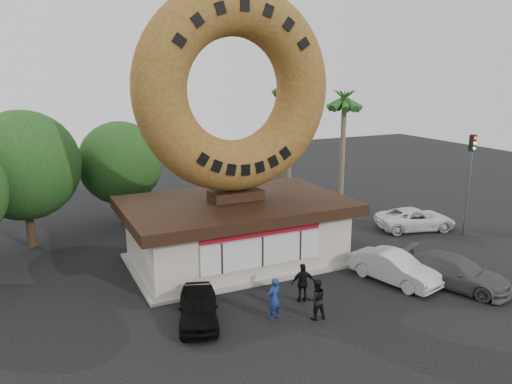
{
  "coord_description": "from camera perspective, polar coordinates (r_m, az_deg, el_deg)",
  "views": [
    {
      "loc": [
        -9.51,
        -16.43,
        9.62
      ],
      "look_at": [
        0.19,
        4.0,
        4.13
      ],
      "focal_mm": 35.0,
      "sensor_mm": 36.0,
      "label": 1
    }
  ],
  "objects": [
    {
      "name": "traffic_signal",
      "position": [
        31.66,
        23.23,
        2.07
      ],
      "size": [
        0.3,
        0.38,
        6.07
      ],
      "color": "#59595E",
      "rests_on": "ground"
    },
    {
      "name": "tree_mid",
      "position": [
        32.39,
        -15.24,
        3.21
      ],
      "size": [
        5.2,
        5.2,
        6.63
      ],
      "color": "#473321",
      "rests_on": "ground"
    },
    {
      "name": "car_black",
      "position": [
        20.16,
        -6.61,
        -12.91
      ],
      "size": [
        2.57,
        4.01,
        1.27
      ],
      "primitive_type": "imported",
      "rotation": [
        0.0,
        0.0,
        -0.31
      ],
      "color": "black",
      "rests_on": "ground"
    },
    {
      "name": "car_grey",
      "position": [
        24.77,
        21.81,
        -8.46
      ],
      "size": [
        3.71,
        5.28,
        1.42
      ],
      "primitive_type": "imported",
      "rotation": [
        0.0,
        0.0,
        0.39
      ],
      "color": "#545659",
      "rests_on": "ground"
    },
    {
      "name": "palm_far",
      "position": [
        35.52,
        10.08,
        10.0
      ],
      "size": [
        2.6,
        2.6,
        8.75
      ],
      "color": "#726651",
      "rests_on": "ground"
    },
    {
      "name": "tree_west",
      "position": [
        29.84,
        -25.03,
        2.76
      ],
      "size": [
        6.0,
        6.0,
        7.65
      ],
      "color": "#473321",
      "rests_on": "ground"
    },
    {
      "name": "giant_donut",
      "position": [
        24.37,
        -2.47,
        11.61
      ],
      "size": [
        9.91,
        2.53,
        9.91
      ],
      "primitive_type": "torus",
      "rotation": [
        1.57,
        0.0,
        0.0
      ],
      "color": "olive",
      "rests_on": "donut_shop"
    },
    {
      "name": "person_center",
      "position": [
        20.31,
        6.89,
        -12.07
      ],
      "size": [
        0.91,
        0.77,
        1.68
      ],
      "primitive_type": "imported",
      "rotation": [
        0.0,
        0.0,
        2.97
      ],
      "color": "black",
      "rests_on": "ground"
    },
    {
      "name": "donut_shop",
      "position": [
        25.58,
        -2.29,
        -4.24
      ],
      "size": [
        11.2,
        7.2,
        3.8
      ],
      "color": "beige",
      "rests_on": "ground"
    },
    {
      "name": "person_left",
      "position": [
        20.12,
        2.1,
        -12.11
      ],
      "size": [
        0.73,
        0.57,
        1.76
      ],
      "primitive_type": "imported",
      "rotation": [
        0.0,
        0.0,
        3.4
      ],
      "color": "navy",
      "rests_on": "ground"
    },
    {
      "name": "person_right",
      "position": [
        21.63,
        5.39,
        -10.29
      ],
      "size": [
        1.07,
        0.62,
        1.72
      ],
      "primitive_type": "imported",
      "rotation": [
        0.0,
        0.0,
        2.93
      ],
      "color": "black",
      "rests_on": "ground"
    },
    {
      "name": "street_lamp",
      "position": [
        33.71,
        -12.01,
        4.59
      ],
      "size": [
        2.11,
        0.2,
        8.0
      ],
      "color": "#59595E",
      "rests_on": "ground"
    },
    {
      "name": "palm_near",
      "position": [
        34.88,
        3.89,
        11.64
      ],
      "size": [
        2.6,
        2.6,
        9.75
      ],
      "color": "#726651",
      "rests_on": "ground"
    },
    {
      "name": "ground",
      "position": [
        21.28,
        4.28,
        -13.27
      ],
      "size": [
        90.0,
        90.0,
        0.0
      ],
      "primitive_type": "plane",
      "color": "black",
      "rests_on": "ground"
    },
    {
      "name": "car_white",
      "position": [
        32.58,
        17.75,
        -2.95
      ],
      "size": [
        5.27,
        3.4,
        1.35
      ],
      "primitive_type": "imported",
      "rotation": [
        0.0,
        0.0,
        1.31
      ],
      "color": "silver",
      "rests_on": "ground"
    },
    {
      "name": "car_silver",
      "position": [
        24.36,
        15.52,
        -8.33
      ],
      "size": [
        2.54,
        4.54,
        1.42
      ],
      "primitive_type": "imported",
      "rotation": [
        0.0,
        0.0,
        0.26
      ],
      "color": "#B8B8BD",
      "rests_on": "ground"
    }
  ]
}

